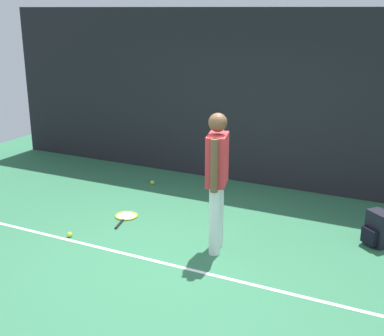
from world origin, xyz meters
The scene contains 8 objects.
ground_plane centered at (0.00, 0.00, 0.00)m, with size 12.00×12.00×0.00m, color #2D6B47.
back_fence centered at (0.00, 3.00, 1.43)m, with size 10.00×0.10×2.85m, color black.
court_line centered at (0.00, -0.21, 0.00)m, with size 9.00×0.05×0.00m, color white.
tennis_player centered at (0.33, 0.40, 0.97)m, with size 0.32×0.51×1.70m.
tennis_racket centered at (-1.22, 0.75, 0.01)m, with size 0.40×0.64×0.03m.
backpack centered at (2.08, 1.41, 0.21)m, with size 0.38×0.38×0.44m.
tennis_ball_near_player centered at (-1.51, -0.12, 0.03)m, with size 0.07×0.07×0.07m, color #CCE033.
tennis_ball_by_fence centered at (-1.62, 2.15, 0.03)m, with size 0.07×0.07×0.07m, color #CCE033.
Camera 1 is at (2.62, -4.86, 2.84)m, focal length 48.11 mm.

